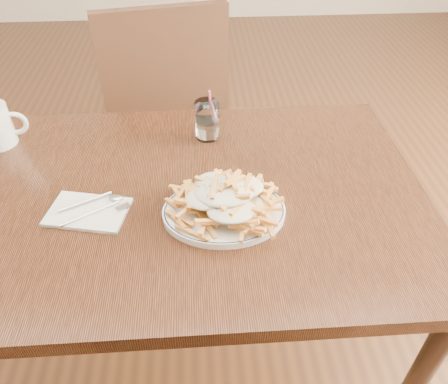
{
  "coord_description": "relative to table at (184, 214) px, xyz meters",
  "views": [
    {
      "loc": [
        0.05,
        -0.83,
        1.45
      ],
      "look_at": [
        0.1,
        -0.09,
        0.82
      ],
      "focal_mm": 35.0,
      "sensor_mm": 36.0,
      "label": 1
    }
  ],
  "objects": [
    {
      "name": "cutlery",
      "position": [
        -0.22,
        -0.06,
        0.09
      ],
      "size": [
        0.17,
        0.14,
        0.01
      ],
      "color": "silver",
      "rests_on": "napkin"
    },
    {
      "name": "floor",
      "position": [
        0.0,
        0.0,
        -0.67
      ],
      "size": [
        7.0,
        7.0,
        0.0
      ],
      "primitive_type": "plane",
      "color": "black",
      "rests_on": "ground"
    },
    {
      "name": "table",
      "position": [
        0.0,
        0.0,
        0.0
      ],
      "size": [
        1.2,
        0.8,
        0.75
      ],
      "color": "black",
      "rests_on": "ground"
    },
    {
      "name": "water_glass",
      "position": [
        0.07,
        0.24,
        0.13
      ],
      "size": [
        0.07,
        0.07,
        0.15
      ],
      "color": "white",
      "rests_on": "table"
    },
    {
      "name": "chair_far",
      "position": [
        -0.08,
        0.76,
        -0.11
      ],
      "size": [
        0.54,
        0.54,
        0.99
      ],
      "color": "black",
      "rests_on": "ground"
    },
    {
      "name": "napkin",
      "position": [
        -0.22,
        -0.07,
        0.08
      ],
      "size": [
        0.2,
        0.15,
        0.01
      ],
      "primitive_type": "cube",
      "rotation": [
        0.0,
        0.0,
        -0.21
      ],
      "color": "silver",
      "rests_on": "table"
    },
    {
      "name": "loaded_fries",
      "position": [
        0.1,
        -0.09,
        0.14
      ],
      "size": [
        0.3,
        0.27,
        0.08
      ],
      "color": "gold",
      "rests_on": "fries_plate"
    },
    {
      "name": "fries_plate",
      "position": [
        0.1,
        -0.09,
        0.09
      ],
      "size": [
        0.32,
        0.28,
        0.02
      ],
      "color": "white",
      "rests_on": "table"
    }
  ]
}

